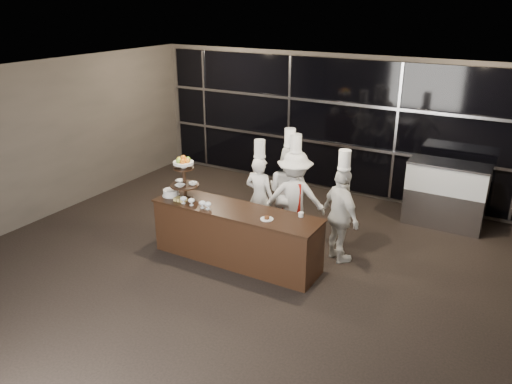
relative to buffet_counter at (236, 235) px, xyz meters
The scene contains 14 objects.
room 1.59m from the buffet_counter, 76.32° to the right, with size 10.00×10.00×10.00m.
window_wall 3.91m from the buffet_counter, 85.66° to the left, with size 8.60×0.10×2.80m.
buffet_counter is the anchor object (origin of this frame).
display_stand 1.33m from the buffet_counter, behind, with size 0.48×0.48×0.74m.
compotes 0.84m from the buffet_counter, 160.19° to the right, with size 0.60×0.11×0.12m.
layer_cake 1.36m from the buffet_counter, behind, with size 0.30×0.30×0.11m.
pastry_squares 1.10m from the buffet_counter, behind, with size 0.20×0.13×0.05m.
small_plate 0.78m from the buffet_counter, ahead, with size 0.20×0.20×0.05m.
chef_cup 1.16m from the buffet_counter, 13.72° to the left, with size 0.08×0.08×0.07m, color white.
display_case 4.12m from the buffet_counter, 49.51° to the left, with size 1.44×0.63×1.24m.
chef_a 1.04m from the buffet_counter, 96.84° to the left, with size 0.56×0.38×1.81m.
chef_b 1.34m from the buffet_counter, 75.11° to the left, with size 0.93×0.78×2.01m.
chef_c 1.29m from the buffet_counter, 66.70° to the left, with size 1.21×0.93×1.95m.
chef_d 1.72m from the buffet_counter, 30.52° to the left, with size 0.98×0.87×1.89m.
Camera 1 is at (3.61, -4.98, 4.05)m, focal length 35.00 mm.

